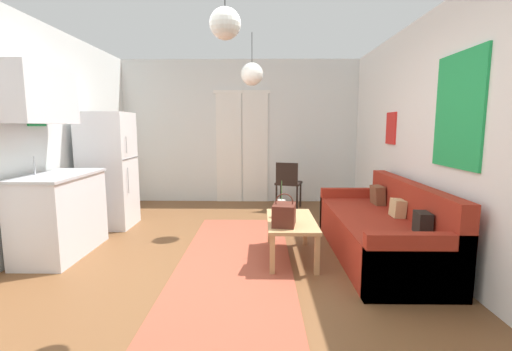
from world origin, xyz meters
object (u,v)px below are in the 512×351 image
object	(u,v)px
coffee_table	(291,224)
handbag	(284,214)
couch	(383,232)
bamboo_vase	(281,208)
pendant_lamp_far	(252,74)
refrigerator	(108,170)
pendant_lamp_near	(225,23)
accent_chair	(288,182)

from	to	relation	value
coffee_table	handbag	xyz separation A→B (m)	(-0.09, -0.23, 0.17)
couch	bamboo_vase	bearing A→B (deg)	177.13
bamboo_vase	handbag	world-z (taller)	bamboo_vase
bamboo_vase	pendant_lamp_far	distance (m)	1.90
refrigerator	pendant_lamp_near	distance (m)	3.35
handbag	bamboo_vase	bearing A→B (deg)	91.03
coffee_table	pendant_lamp_near	world-z (taller)	pendant_lamp_near
couch	pendant_lamp_near	size ratio (longest dim) A/B	3.49
bamboo_vase	refrigerator	bearing A→B (deg)	155.54
bamboo_vase	couch	bearing A→B (deg)	-2.87
coffee_table	bamboo_vase	world-z (taller)	bamboo_vase
couch	accent_chair	xyz separation A→B (m)	(-0.89, 2.26, 0.20)
accent_chair	pendant_lamp_far	world-z (taller)	pendant_lamp_far
couch	refrigerator	bearing A→B (deg)	161.97
couch	refrigerator	world-z (taller)	refrigerator
accent_chair	pendant_lamp_near	bearing A→B (deg)	94.48
pendant_lamp_far	handbag	bearing A→B (deg)	-74.96
accent_chair	bamboo_vase	bearing A→B (deg)	99.86
accent_chair	pendant_lamp_far	size ratio (longest dim) A/B	1.20
accent_chair	pendant_lamp_near	xyz separation A→B (m)	(-0.72, -3.50, 1.66)
couch	pendant_lamp_near	xyz separation A→B (m)	(-1.61, -1.25, 1.87)
pendant_lamp_near	pendant_lamp_far	size ratio (longest dim) A/B	0.92
bamboo_vase	pendant_lamp_near	distance (m)	2.13
bamboo_vase	handbag	bearing A→B (deg)	-88.97
couch	handbag	distance (m)	1.19
couch	pendant_lamp_far	world-z (taller)	pendant_lamp_far
handbag	couch	bearing A→B (deg)	14.92
coffee_table	pendant_lamp_near	bearing A→B (deg)	-116.14
couch	coffee_table	size ratio (longest dim) A/B	2.22
refrigerator	pendant_lamp_near	size ratio (longest dim) A/B	2.60
accent_chair	pendant_lamp_near	size ratio (longest dim) A/B	1.31
coffee_table	pendant_lamp_far	xyz separation A→B (m)	(-0.45, 1.10, 1.75)
pendant_lamp_near	refrigerator	bearing A→B (deg)	128.76
coffee_table	bamboo_vase	size ratio (longest dim) A/B	2.41
coffee_table	bamboo_vase	bearing A→B (deg)	128.96
coffee_table	pendant_lamp_near	xyz separation A→B (m)	(-0.58, -1.18, 1.77)
couch	accent_chair	world-z (taller)	couch
couch	handbag	bearing A→B (deg)	-165.08
coffee_table	accent_chair	distance (m)	2.33
handbag	pendant_lamp_far	distance (m)	2.10
coffee_table	pendant_lamp_near	distance (m)	2.20
refrigerator	pendant_lamp_near	bearing A→B (deg)	-51.24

